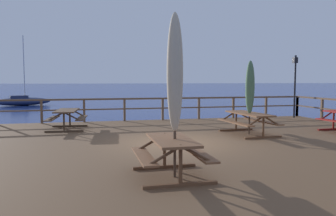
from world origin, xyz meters
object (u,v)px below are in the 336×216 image
Objects in this scene: picnic_table_back_left at (67,115)px; lamp_post_hooked at (295,77)px; picnic_table_front_left at (249,118)px; patio_umbrella_short_back at (250,88)px; sailboat_distant at (22,101)px; patio_umbrella_tall_front at (175,73)px; picnic_table_mid_centre at (172,149)px.

picnic_table_back_left is 11.28m from lamp_post_hooked.
lamp_post_hooked reaches higher than picnic_table_front_left.
sailboat_distant reaches higher than patio_umbrella_short_back.
picnic_table_front_left is 6.49m from lamp_post_hooked.
picnic_table_front_left is at bearing 100.06° from patio_umbrella_short_back.
picnic_table_back_left is at bearing -76.43° from sailboat_distant.
lamp_post_hooked is at bearing -54.84° from sailboat_distant.
lamp_post_hooked is at bearing 7.60° from picnic_table_back_left.
picnic_table_front_left and picnic_table_back_left have the same top height.
sailboat_distant is at bearing 125.16° from lamp_post_hooked.
patio_umbrella_tall_front reaches higher than lamp_post_hooked.
picnic_table_front_left is at bearing -137.89° from lamp_post_hooked.
patio_umbrella_tall_front reaches higher than picnic_table_mid_centre.
patio_umbrella_short_back is at bearing 49.05° from patio_umbrella_tall_front.
patio_umbrella_tall_front is (0.05, -0.05, 1.50)m from picnic_table_mid_centre.
picnic_table_back_left is 0.75× the size of patio_umbrella_short_back.
patio_umbrella_tall_front is 1.23× the size of patio_umbrella_short_back.
picnic_table_back_left is 0.26× the size of sailboat_distant.
sailboat_distant reaches higher than picnic_table_front_left.
picnic_table_back_left is at bearing 156.73° from picnic_table_front_left.
lamp_post_hooked is (8.65, 8.74, 1.56)m from picnic_table_mid_centre.
patio_umbrella_short_back reaches higher than picnic_table_back_left.
patio_umbrella_short_back is at bearing -79.94° from picnic_table_front_left.
patio_umbrella_short_back is 0.34× the size of sailboat_distant.
picnic_table_mid_centre is 1.50m from patio_umbrella_tall_front.
picnic_table_front_left is at bearing 49.28° from patio_umbrella_tall_front.
picnic_table_front_left is 1.10m from patio_umbrella_short_back.
picnic_table_front_left is at bearing 48.64° from picnic_table_mid_centre.
patio_umbrella_short_back is at bearing 48.41° from picnic_table_mid_centre.
sailboat_distant reaches higher than picnic_table_back_left.
patio_umbrella_short_back is 0.82× the size of lamp_post_hooked.
patio_umbrella_tall_front is 6.01m from patio_umbrella_short_back.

